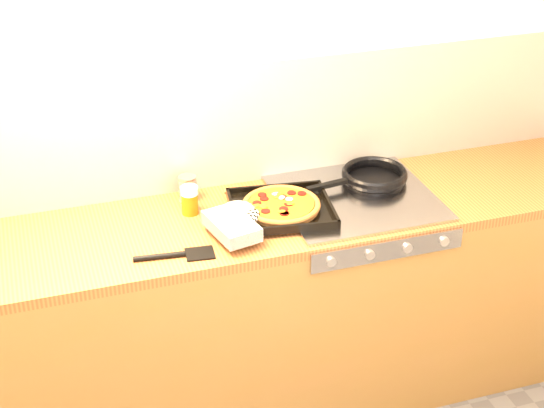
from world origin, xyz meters
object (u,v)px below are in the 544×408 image
object	(u,v)px
pizza_on_tray	(267,211)
juice_glass	(190,200)
frying_pan	(373,176)
tomato_can	(188,188)

from	to	relation	value
pizza_on_tray	juice_glass	world-z (taller)	juice_glass
frying_pan	juice_glass	size ratio (longest dim) A/B	4.10
pizza_on_tray	tomato_can	xyz separation A→B (m)	(-0.24, 0.25, 0.01)
frying_pan	tomato_can	bearing A→B (deg)	171.69
pizza_on_tray	frying_pan	distance (m)	0.51
juice_glass	pizza_on_tray	bearing A→B (deg)	-28.44
tomato_can	juice_glass	size ratio (longest dim) A/B	0.91
pizza_on_tray	juice_glass	size ratio (longest dim) A/B	4.68
pizza_on_tray	frying_pan	world-z (taller)	pizza_on_tray
pizza_on_tray	frying_pan	size ratio (longest dim) A/B	1.14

